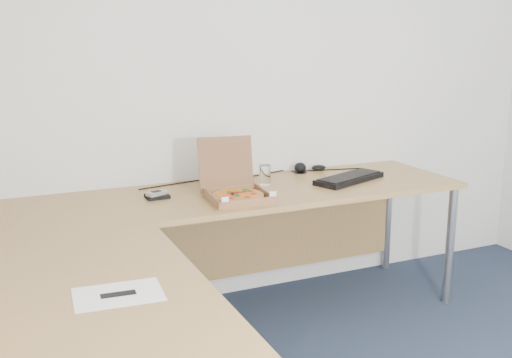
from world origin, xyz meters
name	(u,v)px	position (x,y,z in m)	size (l,w,h in m)	color
desk	(208,227)	(-0.82, 0.97, 0.70)	(2.50, 2.20, 0.73)	#AC8247
pizza_box	(237,192)	(-0.56, 1.26, 0.77)	(0.29, 0.34, 0.30)	#8C5E3D
drinking_glass	(265,175)	(-0.31, 1.48, 0.79)	(0.06, 0.06, 0.11)	white
keyboard	(349,179)	(0.17, 1.36, 0.74)	(0.45, 0.16, 0.03)	black
mouse	(319,168)	(0.15, 1.68, 0.75)	(0.09, 0.06, 0.03)	black
wallet	(157,196)	(-0.93, 1.45, 0.74)	(0.11, 0.09, 0.02)	black
phone	(156,193)	(-0.93, 1.44, 0.76)	(0.10, 0.05, 0.02)	#B2B5BA
paper_sheet	(118,294)	(-1.35, 0.34, 0.73)	(0.28, 0.20, 0.00)	white
dome_speaker	(300,167)	(0.02, 1.67, 0.76)	(0.08, 0.08, 0.07)	black
cable_bundle	(250,177)	(-0.31, 1.68, 0.73)	(0.67, 0.04, 0.01)	black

